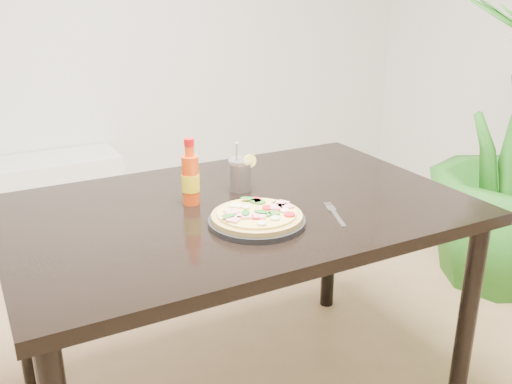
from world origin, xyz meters
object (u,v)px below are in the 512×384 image
dining_table (238,229)px  pizza (257,215)px  hot_sauce_bottle (191,178)px  fork (334,213)px  plate (257,221)px  cola_cup (240,175)px

dining_table → pizza: size_ratio=5.39×
hot_sauce_bottle → fork: (0.34, -0.28, -0.08)m
plate → pizza: size_ratio=1.07×
plate → hot_sauce_bottle: (-0.10, 0.24, 0.07)m
pizza → fork: bearing=-10.9°
pizza → cola_cup: (0.09, 0.28, 0.02)m
dining_table → pizza: pizza is taller
pizza → cola_cup: bearing=72.9°
dining_table → hot_sauce_bottle: bearing=149.4°
plate → pizza: pizza is taller
pizza → cola_cup: 0.29m
plate → dining_table: bearing=83.0°
dining_table → fork: fork is taller
hot_sauce_bottle → cola_cup: bearing=12.6°
hot_sauce_bottle → dining_table: bearing=-30.6°
dining_table → cola_cup: bearing=59.9°
plate → pizza: 0.02m
cola_cup → plate: bearing=-107.4°
pizza → hot_sauce_bottle: (-0.11, 0.24, 0.05)m
plate → fork: plate is taller
plate → fork: 0.24m
plate → cola_cup: 0.30m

